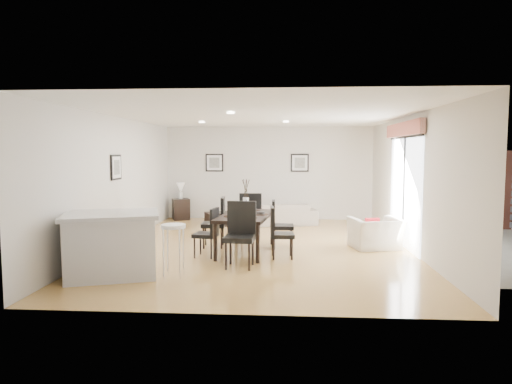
# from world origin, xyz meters

# --- Properties ---
(ground) EXTENTS (8.00, 8.00, 0.00)m
(ground) POSITION_xyz_m (0.00, 0.00, 0.00)
(ground) COLOR tan
(ground) RESTS_ON ground
(wall_back) EXTENTS (6.00, 0.04, 2.70)m
(wall_back) POSITION_xyz_m (0.00, 4.00, 1.35)
(wall_back) COLOR beige
(wall_back) RESTS_ON ground
(wall_front) EXTENTS (6.00, 0.04, 2.70)m
(wall_front) POSITION_xyz_m (0.00, -4.00, 1.35)
(wall_front) COLOR beige
(wall_front) RESTS_ON ground
(wall_left) EXTENTS (0.04, 8.00, 2.70)m
(wall_left) POSITION_xyz_m (-3.00, 0.00, 1.35)
(wall_left) COLOR beige
(wall_left) RESTS_ON ground
(wall_right) EXTENTS (0.04, 8.00, 2.70)m
(wall_right) POSITION_xyz_m (3.00, 0.00, 1.35)
(wall_right) COLOR beige
(wall_right) RESTS_ON ground
(ceiling) EXTENTS (6.00, 8.00, 0.02)m
(ceiling) POSITION_xyz_m (0.00, 0.00, 2.70)
(ceiling) COLOR white
(ceiling) RESTS_ON wall_back
(sofa) EXTENTS (2.12, 1.16, 0.58)m
(sofa) POSITION_xyz_m (0.32, 2.90, 0.29)
(sofa) COLOR gray
(sofa) RESTS_ON ground
(armchair) EXTENTS (1.12, 1.03, 0.62)m
(armchair) POSITION_xyz_m (2.34, -0.03, 0.31)
(armchair) COLOR beige
(armchair) RESTS_ON ground
(dining_table) EXTENTS (1.10, 1.89, 0.75)m
(dining_table) POSITION_xyz_m (-0.27, -0.54, 0.67)
(dining_table) COLOR black
(dining_table) RESTS_ON ground
(dining_chair_wnear) EXTENTS (0.47, 0.47, 0.92)m
(dining_chair_wnear) POSITION_xyz_m (-0.90, -1.00, 0.52)
(dining_chair_wnear) COLOR black
(dining_chair_wnear) RESTS_ON ground
(dining_chair_wfar) EXTENTS (0.49, 0.49, 1.03)m
(dining_chair_wfar) POSITION_xyz_m (-0.89, -0.09, 0.58)
(dining_chair_wfar) COLOR black
(dining_chair_wfar) RESTS_ON ground
(dining_chair_enear) EXTENTS (0.46, 0.46, 0.95)m
(dining_chair_enear) POSITION_xyz_m (0.37, -1.00, 0.53)
(dining_chair_enear) COLOR black
(dining_chair_enear) RESTS_ON ground
(dining_chair_efar) EXTENTS (0.45, 0.45, 0.98)m
(dining_chair_efar) POSITION_xyz_m (0.37, -0.10, 0.55)
(dining_chair_efar) COLOR black
(dining_chair_efar) RESTS_ON ground
(dining_chair_head) EXTENTS (0.54, 0.54, 1.12)m
(dining_chair_head) POSITION_xyz_m (-0.26, -1.64, 0.62)
(dining_chair_head) COLOR black
(dining_chair_head) RESTS_ON ground
(dining_chair_foot) EXTENTS (0.51, 0.51, 1.07)m
(dining_chair_foot) POSITION_xyz_m (-0.26, 0.56, 0.60)
(dining_chair_foot) COLOR black
(dining_chair_foot) RESTS_ON ground
(vase) EXTENTS (0.84, 1.32, 0.70)m
(vase) POSITION_xyz_m (-0.27, -0.54, 1.01)
(vase) COLOR white
(vase) RESTS_ON dining_table
(coffee_table) EXTENTS (1.04, 0.86, 0.36)m
(coffee_table) POSITION_xyz_m (-1.18, 2.68, 0.18)
(coffee_table) COLOR black
(coffee_table) RESTS_ON ground
(side_table) EXTENTS (0.60, 0.60, 0.61)m
(side_table) POSITION_xyz_m (-2.54, 3.66, 0.31)
(side_table) COLOR black
(side_table) RESTS_ON ground
(table_lamp) EXTENTS (0.24, 0.24, 0.46)m
(table_lamp) POSITION_xyz_m (-2.54, 3.66, 0.91)
(table_lamp) COLOR white
(table_lamp) RESTS_ON side_table
(cushion) EXTENTS (0.29, 0.14, 0.28)m
(cushion) POSITION_xyz_m (2.25, -0.12, 0.50)
(cushion) COLOR #A3151B
(cushion) RESTS_ON armchair
(kitchen_island) EXTENTS (1.71, 1.49, 1.01)m
(kitchen_island) POSITION_xyz_m (-2.23, -2.40, 0.51)
(kitchen_island) COLOR #B9B9BB
(kitchen_island) RESTS_ON ground
(bar_stool) EXTENTS (0.38, 0.38, 0.84)m
(bar_stool) POSITION_xyz_m (-1.23, -2.40, 0.72)
(bar_stool) COLOR white
(bar_stool) RESTS_ON ground
(framed_print_back_left) EXTENTS (0.52, 0.04, 0.52)m
(framed_print_back_left) POSITION_xyz_m (-1.60, 3.97, 1.65)
(framed_print_back_left) COLOR black
(framed_print_back_left) RESTS_ON wall_back
(framed_print_back_right) EXTENTS (0.52, 0.04, 0.52)m
(framed_print_back_right) POSITION_xyz_m (0.90, 3.97, 1.65)
(framed_print_back_right) COLOR black
(framed_print_back_right) RESTS_ON wall_back
(framed_print_left_wall) EXTENTS (0.04, 0.52, 0.52)m
(framed_print_left_wall) POSITION_xyz_m (-2.97, -0.20, 1.65)
(framed_print_left_wall) COLOR black
(framed_print_left_wall) RESTS_ON wall_left
(sliding_door) EXTENTS (0.12, 2.70, 2.57)m
(sliding_door) POSITION_xyz_m (2.96, 0.30, 1.66)
(sliding_door) COLOR white
(sliding_door) RESTS_ON wall_right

